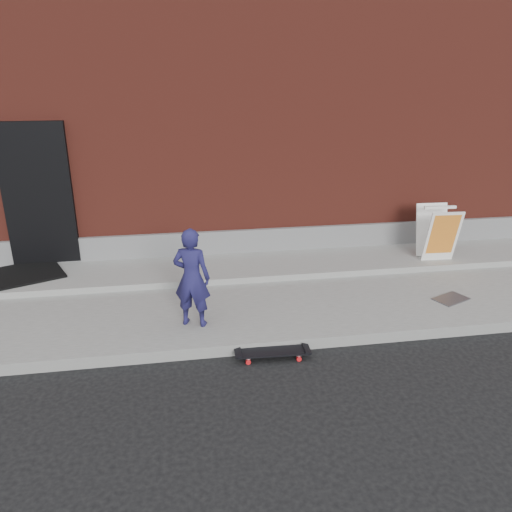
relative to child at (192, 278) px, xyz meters
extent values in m
plane|color=black|center=(0.31, -0.62, -0.80)|extent=(80.00, 80.00, 0.00)
cube|color=slate|center=(0.31, 0.88, -0.72)|extent=(20.00, 3.00, 0.15)
cube|color=gray|center=(0.31, 1.78, -0.60)|extent=(20.00, 1.20, 0.10)
cube|color=maroon|center=(0.31, 6.38, 1.70)|extent=(20.00, 8.00, 5.00)
cube|color=slate|center=(0.31, 2.35, -0.35)|extent=(20.00, 0.10, 0.40)
cube|color=black|center=(-2.29, 2.34, 0.60)|extent=(1.05, 0.12, 2.25)
imported|color=#1E1B4D|center=(0.00, 0.00, 0.00)|extent=(0.55, 0.45, 1.29)
cylinder|color=red|center=(1.20, -0.66, -0.77)|extent=(0.06, 0.04, 0.06)
cylinder|color=red|center=(1.19, -0.85, -0.77)|extent=(0.06, 0.04, 0.06)
cylinder|color=red|center=(0.60, -0.63, -0.77)|extent=(0.06, 0.04, 0.06)
cylinder|color=red|center=(0.59, -0.82, -0.77)|extent=(0.06, 0.04, 0.06)
cube|color=#B2B3B7|center=(1.20, -0.76, -0.73)|extent=(0.07, 0.19, 0.02)
cube|color=#B2B3B7|center=(0.59, -0.73, -0.73)|extent=(0.07, 0.19, 0.02)
cube|color=black|center=(0.90, -0.74, -0.71)|extent=(0.88, 0.27, 0.02)
cube|color=white|center=(4.12, 1.34, -0.11)|extent=(0.55, 0.27, 0.88)
cube|color=white|center=(4.13, 1.73, -0.11)|extent=(0.55, 0.27, 0.88)
cube|color=yellow|center=(4.12, 1.31, -0.15)|extent=(0.46, 0.20, 0.70)
cube|color=white|center=(4.13, 1.53, 0.33)|extent=(0.54, 0.07, 0.05)
cube|color=black|center=(-2.59, 1.83, -0.53)|extent=(1.46, 1.34, 0.03)
cube|color=#56555B|center=(3.68, 0.15, -0.64)|extent=(0.57, 0.48, 0.01)
camera|label=1|loc=(-0.13, -5.81, 2.43)|focal=35.00mm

